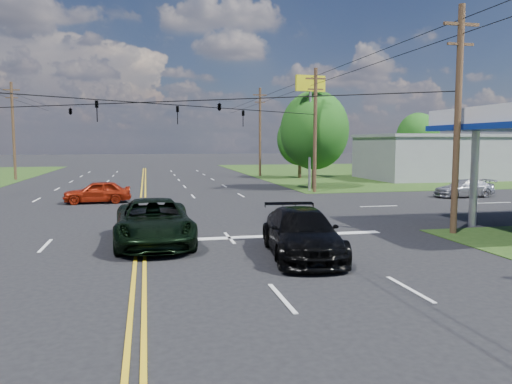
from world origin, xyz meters
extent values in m
plane|color=black|center=(0.00, 12.00, 0.00)|extent=(280.00, 280.00, 0.00)
cube|color=#1F3C13|center=(35.00, 44.00, 0.00)|extent=(46.00, 48.00, 0.03)
cube|color=silver|center=(5.00, 4.00, 0.00)|extent=(10.00, 0.50, 0.02)
cube|color=gray|center=(30.00, 32.00, 2.20)|extent=(14.00, 10.00, 4.40)
cylinder|color=#A5A5AA|center=(15.00, 4.50, 2.33)|extent=(0.36, 0.36, 4.65)
cylinder|color=#432C1C|center=(13.00, 3.00, 4.75)|extent=(0.28, 0.28, 9.50)
cube|color=#432C1C|center=(13.00, 3.00, 8.70)|extent=(1.60, 0.12, 0.12)
cube|color=#432C1C|center=(13.00, 3.00, 7.90)|extent=(1.20, 0.10, 0.10)
cylinder|color=#432C1C|center=(13.00, 21.00, 4.75)|extent=(0.28, 0.28, 9.50)
cube|color=#432C1C|center=(13.00, 21.00, 8.70)|extent=(1.60, 0.12, 0.12)
cube|color=#432C1C|center=(13.00, 21.00, 7.90)|extent=(1.20, 0.10, 0.10)
cylinder|color=#432C1C|center=(-13.00, 40.00, 5.00)|extent=(0.28, 0.28, 10.00)
cube|color=#432C1C|center=(-13.00, 40.00, 9.20)|extent=(1.60, 0.12, 0.12)
cube|color=#432C1C|center=(-13.00, 40.00, 8.40)|extent=(1.20, 0.10, 0.10)
cylinder|color=#432C1C|center=(13.00, 40.00, 5.00)|extent=(0.28, 0.28, 10.00)
cube|color=#432C1C|center=(13.00, 40.00, 9.20)|extent=(1.60, 0.12, 0.12)
cube|color=#432C1C|center=(13.00, 40.00, 8.40)|extent=(1.20, 0.10, 0.10)
imported|color=black|center=(-2.08, 10.56, 5.42)|extent=(0.17, 0.21, 1.05)
imported|color=black|center=(2.08, 13.44, 5.42)|extent=(0.17, 0.21, 1.05)
imported|color=black|center=(6.50, 16.50, 5.42)|extent=(0.17, 0.21, 1.05)
imported|color=black|center=(-3.90, 14.70, 5.70)|extent=(1.24, 0.26, 0.50)
imported|color=black|center=(3.90, 9.30, 5.70)|extent=(1.24, 0.26, 0.50)
cylinder|color=black|center=(13.00, 10.00, 8.90)|extent=(0.04, 100.00, 0.04)
cylinder|color=black|center=(13.00, 10.00, 8.30)|extent=(0.04, 100.00, 0.04)
cylinder|color=#432C1C|center=(14.00, 24.00, 1.65)|extent=(0.36, 0.36, 3.30)
ellipsoid|color=#134A14|center=(14.00, 24.00, 4.88)|extent=(5.70, 5.70, 6.60)
cylinder|color=#432C1C|center=(16.50, 36.00, 1.43)|extent=(0.36, 0.36, 2.86)
ellipsoid|color=#134A14|center=(16.50, 36.00, 4.23)|extent=(4.94, 4.94, 5.72)
cylinder|color=#432C1C|center=(34.00, 42.00, 1.54)|extent=(0.36, 0.36, 3.08)
ellipsoid|color=#134A14|center=(34.00, 42.00, 4.55)|extent=(5.32, 5.32, 6.16)
imported|color=black|center=(0.50, 3.50, 0.86)|extent=(2.97, 6.22, 1.71)
imported|color=black|center=(5.39, 0.31, 0.81)|extent=(2.87, 5.77, 1.61)
imported|color=#981F0B|center=(-2.83, 17.50, 0.71)|extent=(4.28, 1.90, 1.43)
imported|color=#ABAAAF|center=(22.25, 15.52, 0.63)|extent=(4.44, 1.95, 1.27)
cylinder|color=#A5A5AA|center=(13.00, 22.24, 4.54)|extent=(0.20, 0.20, 9.08)
cube|color=#CFCE15|center=(13.00, 22.24, 8.48)|extent=(2.51, 0.58, 1.25)
camera|label=1|loc=(0.27, -15.68, 3.88)|focal=35.00mm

